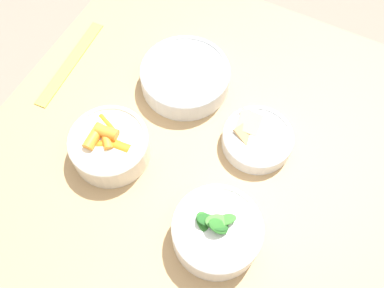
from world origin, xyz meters
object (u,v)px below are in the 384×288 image
(ruler, at_px, (70,63))
(bowl_carrots, at_px, (110,145))
(bowl_greens, at_px, (217,231))
(bowl_beans_hotdog, at_px, (185,77))
(bowl_cookies, at_px, (257,138))

(ruler, bearing_deg, bowl_carrots, -125.82)
(bowl_greens, relative_size, bowl_beans_hotdog, 0.83)
(bowl_beans_hotdog, xyz_separation_m, ruler, (-0.07, 0.26, -0.02))
(bowl_carrots, distance_m, ruler, 0.26)
(bowl_beans_hotdog, distance_m, ruler, 0.27)
(bowl_greens, relative_size, bowl_cookies, 1.12)
(bowl_beans_hotdog, xyz_separation_m, bowl_cookies, (-0.06, -0.20, -0.00))
(bowl_carrots, xyz_separation_m, bowl_cookies, (0.15, -0.25, -0.01))
(bowl_greens, height_order, bowl_beans_hotdog, bowl_greens)
(bowl_carrots, relative_size, bowl_greens, 0.98)
(bowl_carrots, xyz_separation_m, bowl_beans_hotdog, (0.22, -0.05, -0.01))
(bowl_beans_hotdog, bearing_deg, bowl_carrots, 166.42)
(ruler, bearing_deg, bowl_greens, -113.99)
(bowl_carrots, bearing_deg, bowl_greens, -102.75)
(bowl_carrots, relative_size, bowl_beans_hotdog, 0.81)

